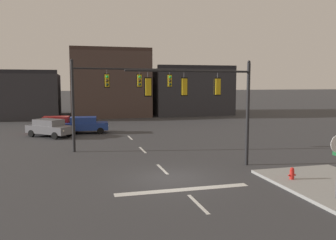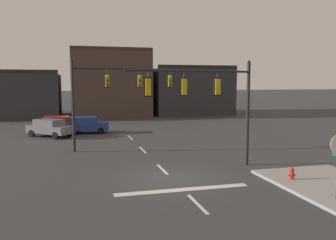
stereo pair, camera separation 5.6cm
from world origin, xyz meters
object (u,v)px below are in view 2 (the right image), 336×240
(car_lot_middle, at_px, (50,127))
(car_lot_farside, at_px, (85,125))
(signal_mast_near_side, at_px, (210,95))
(car_lot_nearside, at_px, (58,124))
(signal_mast_far_side, at_px, (114,88))
(fire_hydrant, at_px, (292,176))

(car_lot_middle, height_order, car_lot_farside, same)
(car_lot_farside, bearing_deg, signal_mast_near_side, -68.29)
(car_lot_nearside, height_order, car_lot_middle, same)
(signal_mast_far_side, height_order, fire_hydrant, signal_mast_far_side)
(signal_mast_near_side, height_order, car_lot_farside, signal_mast_near_side)
(signal_mast_near_side, bearing_deg, car_lot_farside, 111.71)
(fire_hydrant, bearing_deg, signal_mast_far_side, 124.23)
(car_lot_nearside, relative_size, car_lot_middle, 1.02)
(signal_mast_far_side, bearing_deg, signal_mast_near_side, -58.10)
(signal_mast_near_side, xyz_separation_m, car_lot_nearside, (-9.09, 17.51, -3.40))
(car_lot_nearside, height_order, fire_hydrant, car_lot_nearside)
(signal_mast_far_side, height_order, car_lot_nearside, signal_mast_far_side)
(signal_mast_near_side, distance_m, car_lot_farside, 17.95)
(car_lot_nearside, distance_m, car_lot_middle, 2.67)
(car_lot_farside, bearing_deg, fire_hydrant, -64.76)
(signal_mast_near_side, height_order, signal_mast_far_side, signal_mast_far_side)
(car_lot_farside, height_order, fire_hydrant, car_lot_farside)
(signal_mast_near_side, xyz_separation_m, signal_mast_far_side, (-4.60, 7.39, 0.31))
(car_lot_farside, bearing_deg, car_lot_middle, -155.05)
(car_lot_middle, bearing_deg, signal_mast_far_side, -55.95)
(car_lot_nearside, bearing_deg, fire_hydrant, -60.42)
(signal_mast_near_side, height_order, car_lot_middle, signal_mast_near_side)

